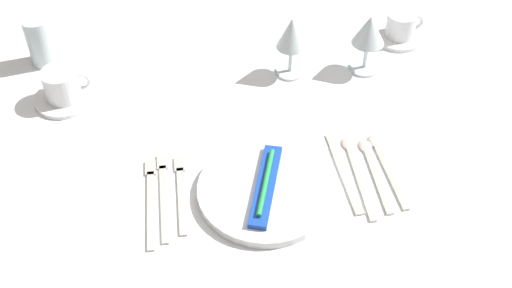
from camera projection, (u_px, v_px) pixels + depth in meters
The scene contains 17 objects.
dining_table at pixel (235, 135), 1.51m from camera, with size 1.80×1.11×0.74m.
dinner_plate at pixel (266, 190), 1.27m from camera, with size 0.27×0.27×0.02m, color white.
toothbrush_package at pixel (266, 185), 1.26m from camera, with size 0.10×0.21×0.02m.
fork_outer at pixel (181, 190), 1.28m from camera, with size 0.03×0.20×0.00m.
fork_inner at pixel (164, 193), 1.28m from camera, with size 0.02×0.23×0.00m.
fork_salad at pixel (151, 199), 1.27m from camera, with size 0.03×0.23×0.00m.
dinner_knife at pixel (344, 174), 1.31m from camera, with size 0.02×0.23×0.00m.
spoon_soup at pixel (356, 167), 1.33m from camera, with size 0.03×0.23×0.01m.
spoon_dessert at pixel (372, 166), 1.33m from camera, with size 0.03×0.21×0.01m.
spoon_tea at pixel (384, 161), 1.34m from camera, with size 0.03×0.21×0.01m.
saucer_left at pixel (65, 98), 1.47m from camera, with size 0.14×0.14×0.01m, color white.
coffee_cup_left at pixel (62, 84), 1.45m from camera, with size 0.11×0.08×0.07m.
saucer_right at pixel (399, 37), 1.64m from camera, with size 0.13×0.13×0.01m, color white.
coffee_cup_right at pixel (402, 25), 1.62m from camera, with size 0.10×0.07×0.06m.
wine_glass_centre at pixel (369, 33), 1.48m from camera, with size 0.08×0.08×0.15m.
wine_glass_left at pixel (292, 36), 1.47m from camera, with size 0.07×0.07×0.15m.
drink_tumbler at pixel (41, 43), 1.54m from camera, with size 0.06×0.06×0.12m.
Camera 1 is at (-0.12, -1.08, 1.71)m, focal length 45.38 mm.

